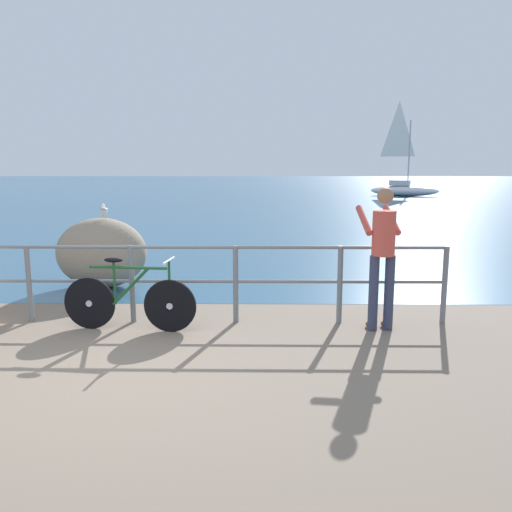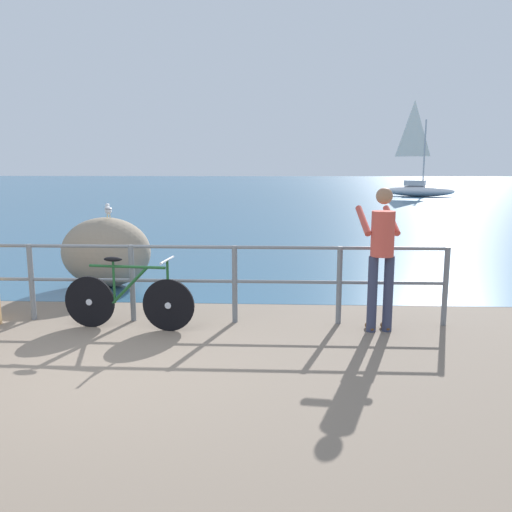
{
  "view_description": "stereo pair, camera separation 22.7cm",
  "coord_description": "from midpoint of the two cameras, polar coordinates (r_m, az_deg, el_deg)",
  "views": [
    {
      "loc": [
        1.71,
        -4.89,
        2.04
      ],
      "look_at": [
        1.61,
        2.13,
        0.82
      ],
      "focal_mm": 36.59,
      "sensor_mm": 36.0,
      "label": 1
    },
    {
      "loc": [
        1.94,
        -4.88,
        2.04
      ],
      "look_at": [
        1.61,
        2.13,
        0.82
      ],
      "focal_mm": 36.59,
      "sensor_mm": 36.0,
      "label": 2
    }
  ],
  "objects": [
    {
      "name": "ground_plane",
      "position": [
        25.04,
        -3.39,
        5.11
      ],
      "size": [
        120.0,
        120.0,
        0.1
      ],
      "primitive_type": "cube",
      "color": "#756656"
    },
    {
      "name": "sea_surface",
      "position": [
        52.59,
        -1.19,
        7.7
      ],
      "size": [
        120.0,
        90.0,
        0.01
      ],
      "primitive_type": "cube",
      "color": "#2D5675",
      "rests_on": "ground_plane"
    },
    {
      "name": "promenade_railing",
      "position": [
        7.0,
        -14.33,
        -2.0
      ],
      "size": [
        8.2,
        0.07,
        1.02
      ],
      "color": "slate",
      "rests_on": "ground_plane"
    },
    {
      "name": "bicycle",
      "position": [
        6.72,
        -14.59,
        -4.67
      ],
      "size": [
        1.69,
        0.48,
        0.92
      ],
      "rotation": [
        0.0,
        0.0,
        -0.11
      ],
      "color": "black",
      "rests_on": "ground_plane"
    },
    {
      "name": "person_at_railing",
      "position": [
        6.56,
        12.69,
        0.45
      ],
      "size": [
        0.5,
        0.66,
        1.78
      ],
      "rotation": [
        0.0,
        0.0,
        1.69
      ],
      "color": "#333851",
      "rests_on": "ground_plane"
    },
    {
      "name": "breakwater_boulder_main",
      "position": [
        9.14,
        -17.2,
        0.32
      ],
      "size": [
        1.5,
        1.12,
        1.18
      ],
      "color": "gray",
      "rests_on": "ground"
    },
    {
      "name": "seagull",
      "position": [
        8.95,
        -17.01,
        4.84
      ],
      "size": [
        0.21,
        0.34,
        0.23
      ],
      "rotation": [
        0.0,
        0.0,
        1.98
      ],
      "color": "gold",
      "rests_on": "breakwater_boulder_main"
    },
    {
      "name": "sailboat",
      "position": [
        36.06,
        15.65,
        7.44
      ],
      "size": [
        4.56,
        2.88,
        6.16
      ],
      "rotation": [
        0.0,
        0.0,
        5.89
      ],
      "color": "white",
      "rests_on": "sea_surface"
    }
  ]
}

